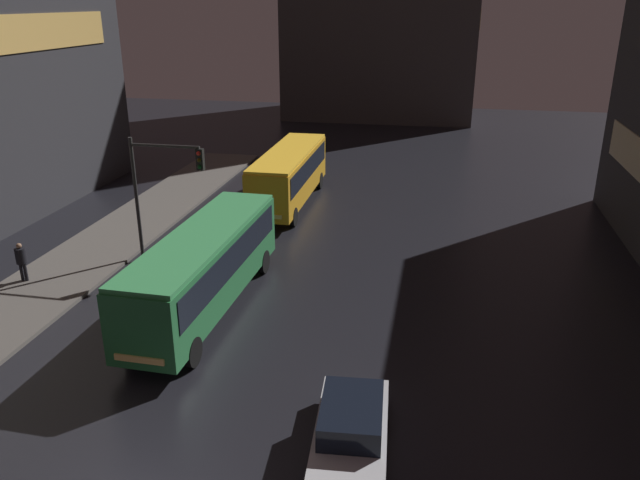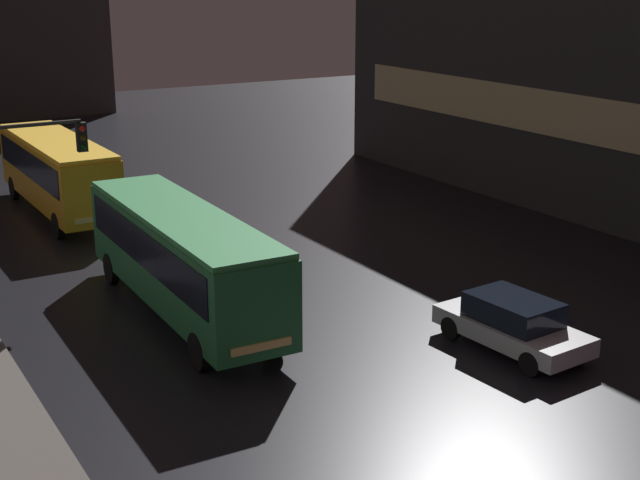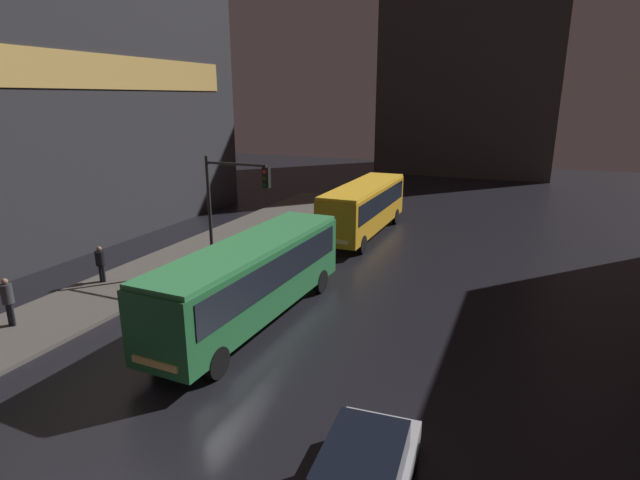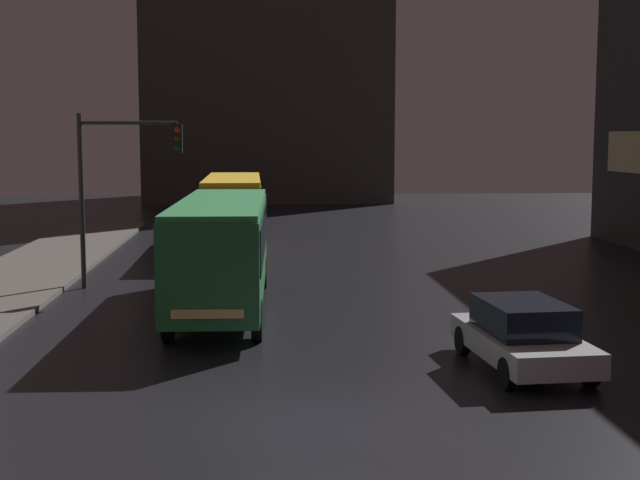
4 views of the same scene
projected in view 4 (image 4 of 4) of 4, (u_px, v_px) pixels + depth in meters
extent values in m
plane|color=black|center=(311.00, 425.00, 15.10)|extent=(120.00, 120.00, 0.00)
cube|color=#383333|center=(267.00, 15.00, 67.68)|extent=(18.00, 12.00, 28.04)
cube|color=#EAC66B|center=(383.00, 77.00, 68.84)|extent=(0.24, 10.20, 1.80)
cube|color=#236B38|center=(222.00, 249.00, 24.76)|extent=(2.56, 10.37, 2.40)
cube|color=black|center=(222.00, 233.00, 24.71)|extent=(2.60, 9.54, 1.10)
cube|color=#399252|center=(221.00, 203.00, 24.62)|extent=(2.51, 10.16, 0.16)
cube|color=#F4CC72|center=(207.00, 314.00, 19.72)|extent=(1.62, 0.14, 0.20)
cylinder|color=black|center=(257.00, 320.00, 21.23)|extent=(0.27, 1.01, 1.00)
cylinder|color=black|center=(168.00, 321.00, 21.14)|extent=(0.27, 1.01, 1.00)
cylinder|color=black|center=(263.00, 272.00, 28.68)|extent=(0.27, 1.01, 1.00)
cylinder|color=black|center=(197.00, 273.00, 28.59)|extent=(0.27, 1.01, 1.00)
cube|color=orange|center=(233.00, 209.00, 37.88)|extent=(2.36, 9.90, 2.43)
cube|color=black|center=(233.00, 198.00, 37.82)|extent=(2.41, 9.11, 1.10)
cube|color=yellow|center=(233.00, 179.00, 37.73)|extent=(2.31, 9.70, 0.16)
cube|color=#F4CC72|center=(231.00, 242.00, 33.06)|extent=(1.62, 0.11, 0.20)
cylinder|color=black|center=(259.00, 249.00, 34.59)|extent=(0.25, 1.00, 1.00)
cylinder|color=black|center=(204.00, 250.00, 34.44)|extent=(0.25, 1.00, 1.00)
cylinder|color=black|center=(258.00, 230.00, 41.61)|extent=(0.25, 1.00, 1.00)
cylinder|color=black|center=(212.00, 230.00, 41.46)|extent=(0.25, 1.00, 1.00)
cube|color=#B7B7BC|center=(522.00, 344.00, 18.63)|extent=(2.16, 4.38, 0.50)
cube|color=black|center=(523.00, 317.00, 18.56)|extent=(1.74, 2.45, 0.65)
cylinder|color=black|center=(590.00, 370.00, 17.37)|extent=(0.25, 0.65, 0.64)
cylinder|color=black|center=(508.00, 374.00, 17.13)|extent=(0.25, 0.65, 0.64)
cylinder|color=black|center=(534.00, 338.00, 20.18)|extent=(0.25, 0.65, 0.64)
cylinder|color=black|center=(463.00, 340.00, 19.93)|extent=(0.25, 0.65, 0.64)
cylinder|color=#2D2D2D|center=(82.00, 202.00, 28.30)|extent=(0.16, 0.16, 5.58)
cylinder|color=#2D2D2D|center=(128.00, 123.00, 28.11)|extent=(3.07, 0.12, 0.12)
cube|color=black|center=(178.00, 139.00, 28.28)|extent=(0.30, 0.24, 0.90)
sphere|color=red|center=(177.00, 130.00, 28.11)|extent=(0.18, 0.18, 0.18)
sphere|color=#3B2B07|center=(177.00, 139.00, 28.14)|extent=(0.18, 0.18, 0.18)
sphere|color=black|center=(177.00, 148.00, 28.17)|extent=(0.18, 0.18, 0.18)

